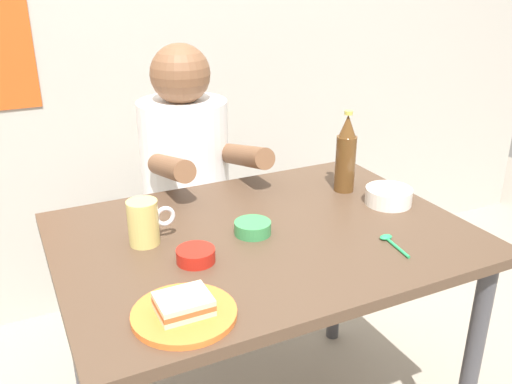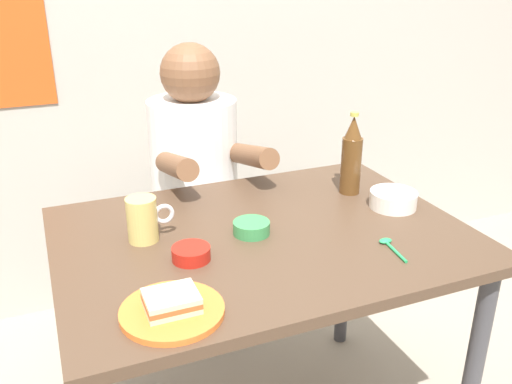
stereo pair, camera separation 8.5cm
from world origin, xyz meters
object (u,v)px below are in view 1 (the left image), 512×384
beer_mug (144,222)px  rice_bowl_white (389,195)px  plate_orange (184,314)px  dining_table (264,262)px  person_seated (186,157)px  stool (190,256)px  beer_bottle (346,155)px  sandwich (184,304)px

beer_mug → rice_bowl_white: (0.73, -0.07, -0.03)m
plate_orange → beer_mug: bearing=87.3°
dining_table → person_seated: person_seated is taller
stool → rice_bowl_white: bearing=-55.1°
stool → dining_table: bearing=-89.2°
stool → beer_bottle: (0.37, -0.47, 0.51)m
stool → plate_orange: bearing=-109.2°
beer_bottle → dining_table: bearing=-156.9°
person_seated → beer_bottle: person_seated is taller
stool → person_seated: person_seated is taller
beer_mug → rice_bowl_white: bearing=-5.6°
dining_table → stool: size_ratio=2.44×
dining_table → person_seated: 0.63m
dining_table → rice_bowl_white: size_ratio=7.86×
dining_table → beer_bottle: (0.37, 0.16, 0.21)m
beer_mug → beer_bottle: (0.67, 0.08, 0.06)m
dining_table → beer_mug: size_ratio=8.73×
stool → sandwich: 1.05m
plate_orange → beer_mug: (0.02, 0.35, 0.05)m
plate_orange → beer_mug: 0.36m
sandwich → beer_bottle: (0.69, 0.43, 0.09)m
sandwich → beer_bottle: 0.82m
person_seated → stool: bearing=90.0°
dining_table → beer_mug: (-0.31, 0.08, 0.15)m
rice_bowl_white → stool: bearing=124.9°
dining_table → plate_orange: size_ratio=5.00×
plate_orange → beer_bottle: 0.82m
stool → beer_bottle: 0.79m
beer_bottle → rice_bowl_white: 0.18m
sandwich → rice_bowl_white: size_ratio=0.79×
stool → person_seated: size_ratio=0.63×
person_seated → rice_bowl_white: size_ratio=5.14×
person_seated → plate_orange: size_ratio=3.27×
dining_table → beer_bottle: 0.45m
beer_mug → dining_table: bearing=-14.5°
beer_bottle → person_seated: bearing=129.0°
plate_orange → sandwich: size_ratio=2.00×
stool → plate_orange: (-0.31, -0.90, 0.40)m
dining_table → plate_orange: bearing=-139.7°
stool → plate_orange: plate_orange is taller
dining_table → beer_mug: beer_mug is taller
sandwich → beer_bottle: beer_bottle is taller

